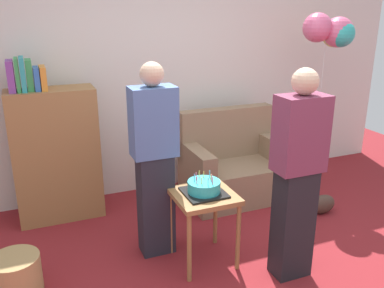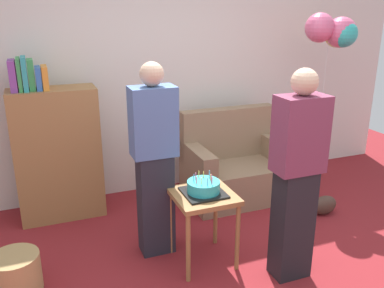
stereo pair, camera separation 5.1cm
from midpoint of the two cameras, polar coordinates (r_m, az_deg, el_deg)
ground_plane at (r=3.36m, az=8.38°, el=-18.69°), size 8.00×8.00×0.00m
wall_back at (r=4.61m, az=-3.54°, el=10.12°), size 6.00×0.10×2.70m
couch at (r=4.56m, az=6.31°, el=-3.24°), size 1.10×0.70×0.96m
bookshelf at (r=4.20m, az=-17.87°, el=-0.99°), size 0.80×0.36×1.60m
side_table at (r=3.32m, az=2.02°, el=-8.36°), size 0.48×0.48×0.61m
birthday_cake at (r=3.26m, az=2.05°, el=-6.09°), size 0.32×0.32×0.17m
person_blowing_candles at (r=3.35m, az=-4.80°, el=-2.30°), size 0.36×0.22×1.63m
person_holding_cake at (r=3.13m, az=14.73°, el=-4.43°), size 0.36×0.22×1.63m
wicker_basket at (r=3.43m, az=-22.80°, el=-16.23°), size 0.36×0.36×0.30m
handbag at (r=4.45m, az=18.16°, el=-8.05°), size 0.28×0.14×0.20m
balloon_bunch at (r=4.64m, az=19.55°, el=14.45°), size 0.53×0.39×1.97m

